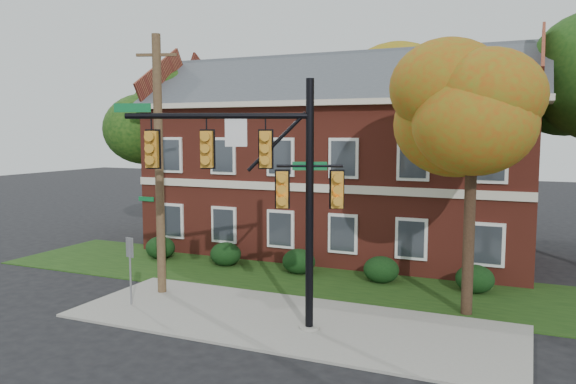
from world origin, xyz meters
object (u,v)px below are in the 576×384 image
at_px(hedge_far_right, 475,279).
at_px(tree_far_rear, 403,83).
at_px(tree_near_right, 481,106).
at_px(sign_post, 130,260).
at_px(hedge_right, 381,270).
at_px(utility_pole, 159,165).
at_px(apartment_building, 340,151).
at_px(hedge_center, 299,261).
at_px(tree_left_rear, 163,118).
at_px(hedge_far_left, 160,248).
at_px(traffic_signal, 264,177).
at_px(hedge_left, 226,254).

distance_m(hedge_far_right, tree_far_rear, 16.51).
xyz_separation_m(tree_near_right, sign_post, (-10.72, -3.54, -5.06)).
bearing_deg(hedge_right, utility_pole, -145.97).
relative_size(hedge_right, utility_pole, 0.15).
height_order(apartment_building, sign_post, apartment_building).
bearing_deg(hedge_far_right, apartment_building, 143.11).
relative_size(hedge_far_right, utility_pole, 0.15).
xyz_separation_m(hedge_center, tree_left_rear, (-9.73, 4.14, 6.16)).
relative_size(hedge_center, tree_left_rear, 0.16).
bearing_deg(hedge_far_left, tree_left_rear, 123.42).
relative_size(hedge_center, traffic_signal, 0.19).
distance_m(hedge_far_right, utility_pole, 12.21).
distance_m(utility_pole, sign_post, 3.53).
bearing_deg(tree_far_rear, apartment_building, -99.71).
bearing_deg(sign_post, hedge_far_left, 132.22).
bearing_deg(hedge_center, tree_left_rear, 156.96).
distance_m(hedge_left, hedge_center, 3.50).
distance_m(hedge_far_left, hedge_right, 10.50).
distance_m(apartment_building, tree_near_right, 10.97).
xyz_separation_m(apartment_building, sign_post, (-3.50, -11.63, -3.38)).
bearing_deg(tree_near_right, sign_post, -161.75).
distance_m(hedge_center, utility_pole, 7.18).
bearing_deg(apartment_building, utility_pole, -109.16).
bearing_deg(sign_post, hedge_center, 74.66).
height_order(tree_near_right, utility_pole, utility_pole).
height_order(hedge_center, utility_pole, utility_pole).
distance_m(tree_near_right, sign_post, 12.37).
height_order(hedge_right, tree_far_rear, tree_far_rear).
bearing_deg(tree_left_rear, tree_far_rear, 38.97).
bearing_deg(hedge_far_right, tree_left_rear, 166.11).
relative_size(apartment_building, hedge_left, 13.43).
bearing_deg(hedge_far_right, tree_near_right, -85.48).
bearing_deg(hedge_far_left, utility_pole, -53.01).
height_order(hedge_far_left, hedge_far_right, same).
xyz_separation_m(hedge_left, utility_pole, (0.04, -4.70, 4.19)).
distance_m(hedge_left, tree_near_right, 12.68).
distance_m(hedge_left, utility_pole, 6.30).
height_order(hedge_left, sign_post, sign_post).
xyz_separation_m(hedge_left, sign_post, (0.00, -6.37, 1.08)).
bearing_deg(hedge_center, hedge_left, 180.00).
height_order(hedge_far_right, utility_pole, utility_pole).
height_order(hedge_far_left, traffic_signal, traffic_signal).
distance_m(apartment_building, hedge_left, 7.73).
bearing_deg(hedge_far_right, hedge_right, 180.00).
relative_size(hedge_far_left, tree_left_rear, 0.16).
bearing_deg(utility_pole, hedge_far_right, 5.33).
relative_size(hedge_far_left, tree_far_rear, 0.12).
height_order(hedge_far_left, tree_left_rear, tree_left_rear).
height_order(utility_pole, sign_post, utility_pole).
bearing_deg(traffic_signal, tree_near_right, 12.21).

